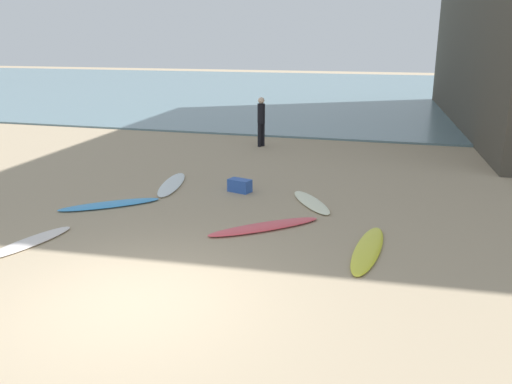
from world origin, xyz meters
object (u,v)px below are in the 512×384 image
beachgoer_near (509,139)px  beach_cooler (240,186)px  surfboard_4 (172,184)px  surfboard_0 (110,204)px  beachgoer_mid (261,119)px  surfboard_5 (311,202)px  surfboard_2 (29,242)px  surfboard_1 (265,227)px  surfboard_3 (368,249)px

beachgoer_near → beach_cooler: 8.51m
surfboard_4 → surfboard_0: bearing=60.2°
surfboard_0 → surfboard_4: size_ratio=0.97×
surfboard_4 → beachgoer_mid: bearing=-111.0°
surfboard_5 → beachgoer_mid: bearing=-96.1°
surfboard_0 → beachgoer_mid: 8.28m
surfboard_2 → beachgoer_near: 13.65m
surfboard_4 → surfboard_1: bearing=130.2°
surfboard_3 → surfboard_5: 3.10m
beachgoer_near → surfboard_5: bearing=-3.4°
surfboard_1 → beachgoer_mid: 8.94m
surfboard_3 → surfboard_5: bearing=124.8°
surfboard_0 → surfboard_3: (6.24, -1.14, -0.01)m
surfboard_1 → beachgoer_near: bearing=99.3°
surfboard_5 → beach_cooler: size_ratio=3.41×
surfboard_1 → surfboard_3: (2.22, -0.66, -0.01)m
surfboard_3 → surfboard_4: (-5.56, 3.24, 0.00)m
surfboard_4 → beach_cooler: 2.00m
surfboard_3 → beachgoer_mid: beachgoer_mid is taller
surfboard_0 → surfboard_2: bearing=135.7°
surfboard_1 → surfboard_5: surfboard_1 is taller
surfboard_4 → beach_cooler: bearing=166.1°
surfboard_1 → beachgoer_near: size_ratio=1.49×
surfboard_4 → surfboard_5: 4.04m
surfboard_3 → beach_cooler: (-3.57, 3.18, 0.14)m
surfboard_0 → beach_cooler: bearing=-91.6°
surfboard_1 → surfboard_5: (0.65, 2.02, -0.01)m
surfboard_3 → surfboard_5: (-1.57, 2.67, 0.00)m
surfboard_5 → beach_cooler: bearing=-45.4°
surfboard_4 → surfboard_5: (4.00, -0.57, -0.00)m
surfboard_0 → surfboard_1: bearing=-135.9°
surfboard_5 → beachgoer_mid: 7.28m
surfboard_4 → surfboard_5: surfboard_4 is taller
surfboard_4 → beach_cooler: size_ratio=4.17×
surfboard_2 → beachgoer_mid: (1.84, 10.66, 1.00)m
surfboard_1 → surfboard_4: surfboard_1 is taller
surfboard_1 → surfboard_2: bearing=-104.8°
surfboard_1 → surfboard_2: surfboard_1 is taller
surfboard_0 → surfboard_3: surfboard_0 is taller
surfboard_1 → beach_cooler: size_ratio=4.35×
surfboard_5 → beachgoer_mid: beachgoer_mid is taller
surfboard_3 → surfboard_4: size_ratio=1.03×
surfboard_0 → surfboard_5: 4.92m
beachgoer_mid → surfboard_3: bearing=-129.8°
surfboard_0 → beach_cooler: 3.36m
surfboard_5 → beachgoer_near: size_ratio=1.17×
surfboard_1 → surfboard_2: 4.75m
surfboard_2 → surfboard_5: size_ratio=1.00×
beachgoer_mid → surfboard_1: bearing=-140.7°
beachgoer_mid → beach_cooler: (1.06, -6.03, -0.86)m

